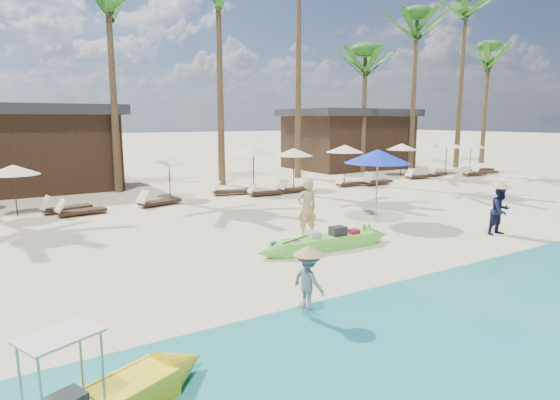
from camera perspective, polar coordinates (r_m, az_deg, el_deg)
ground at (r=13.36m, az=10.04°, el=-5.84°), size 240.00×240.00×0.00m
wet_sand_strip at (r=10.39m, az=29.07°, el=-11.54°), size 240.00×4.50×0.01m
green_canoe at (r=13.07m, az=5.68°, el=-5.15°), size 4.81×0.78×0.61m
tourist at (r=14.23m, az=3.30°, el=-1.01°), size 0.69×0.49×1.81m
vendor_green at (r=16.09m, az=25.28°, el=-1.16°), size 0.79×0.64×1.54m
vendor_yellow at (r=8.50m, az=3.50°, el=-9.79°), size 0.52×0.76×1.08m
blue_umbrella at (r=16.58m, az=11.83°, el=5.23°), size 2.37×2.37×2.55m
resort_parasol_4 at (r=19.85m, az=-29.77°, el=3.21°), size 1.87×1.87×1.93m
lounger_4_left at (r=19.94m, az=-24.88°, el=-0.81°), size 1.95×0.92×0.64m
lounger_4_right at (r=19.11m, az=-23.35°, el=-1.15°), size 1.84×0.78×0.61m
resort_parasol_5 at (r=21.80m, az=-13.39°, el=4.66°), size 1.85×1.85×1.90m
lounger_5_left at (r=20.15m, az=-14.75°, el=-0.11°), size 1.96×1.07×0.64m
resort_parasol_6 at (r=22.99m, az=-3.28°, el=6.03°), size 2.22×2.22×2.29m
lounger_6_left at (r=22.50m, az=-6.18°, el=1.18°), size 2.00×0.95×0.65m
lounger_6_right at (r=22.07m, az=-2.03°, el=0.98°), size 1.72×0.72×0.57m
resort_parasol_7 at (r=24.38m, az=1.68°, el=5.86°), size 2.04×2.04×2.10m
lounger_7_left at (r=23.09m, az=1.58°, el=1.42°), size 1.88×0.72×0.62m
lounger_7_right at (r=25.48m, az=8.34°, el=2.06°), size 1.64×0.53×0.55m
resort_parasol_8 at (r=26.29m, az=7.93°, el=6.22°), size 2.13×2.13×2.19m
lounger_8_left at (r=26.28m, az=11.60°, el=2.28°), size 2.01×0.78×0.67m
resort_parasol_9 at (r=30.77m, az=14.65°, el=6.30°), size 2.01×2.01×2.07m
lounger_9_left at (r=29.61m, az=16.36°, el=2.84°), size 1.70×0.65×0.56m
lounger_9_right at (r=31.48m, az=18.53°, el=3.12°), size 1.69×0.76×0.55m
resort_parasol_10 at (r=32.33m, az=19.69°, el=6.42°), size 2.14×2.14×2.20m
lounger_10_left at (r=32.38m, az=22.47°, el=3.06°), size 1.70×0.72×0.56m
lounger_10_right at (r=33.73m, az=23.64°, el=3.23°), size 1.81×0.95×0.59m
resort_parasol_11 at (r=35.85m, az=22.29°, el=6.24°), size 1.94×1.94×2.00m
lounger_11_left at (r=35.06m, az=23.20°, el=3.51°), size 1.93×0.82×0.64m
palm_3 at (r=24.92m, az=-20.18°, el=20.82°), size 2.08×2.08×10.52m
palm_4 at (r=26.58m, az=-7.53°, el=22.50°), size 2.08×2.08×11.70m
palm_6 at (r=32.45m, az=10.36°, el=15.80°), size 2.08×2.08×8.51m
palm_7 at (r=34.71m, az=16.28°, el=18.41°), size 2.08×2.08×11.08m
palm_8 at (r=38.08m, az=21.60°, el=19.13°), size 2.08×2.08×12.70m
palm_9 at (r=42.75m, az=24.07°, el=15.00°), size 2.08×2.08×9.82m
pavilion_west at (r=27.10m, az=-30.48°, el=5.54°), size 10.80×6.60×4.30m
pavilion_east at (r=35.30m, az=8.27°, el=7.46°), size 8.80×6.60×4.30m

